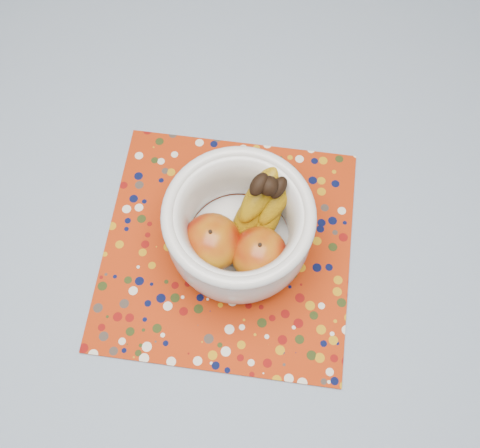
# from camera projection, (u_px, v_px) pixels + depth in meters

# --- Properties ---
(table) EXTENTS (1.20, 1.20, 0.75)m
(table) POSITION_uv_depth(u_px,v_px,m) (235.00, 264.00, 0.88)
(table) COLOR brown
(table) RESTS_ON ground
(tablecloth) EXTENTS (1.32, 1.32, 0.01)m
(tablecloth) POSITION_uv_depth(u_px,v_px,m) (234.00, 245.00, 0.80)
(tablecloth) COLOR slate
(tablecloth) RESTS_ON table
(placemat) EXTENTS (0.41, 0.41, 0.00)m
(placemat) POSITION_uv_depth(u_px,v_px,m) (228.00, 248.00, 0.79)
(placemat) COLOR #9B2708
(placemat) RESTS_ON tablecloth
(fruit_bowl) EXTENTS (0.19, 0.20, 0.14)m
(fruit_bowl) POSITION_uv_depth(u_px,v_px,m) (244.00, 226.00, 0.73)
(fruit_bowl) COLOR silver
(fruit_bowl) RESTS_ON placemat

